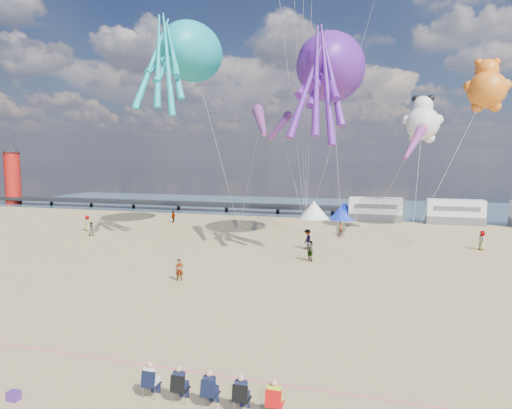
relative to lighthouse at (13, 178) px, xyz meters
name	(u,v)px	position (x,y,z in m)	size (l,w,h in m)	color
ground	(220,324)	(56.00, -44.00, -4.50)	(120.00, 120.00, 0.00)	tan
water	(341,207)	(56.00, 11.00, -4.48)	(120.00, 120.00, 0.00)	#365367
pier	(156,203)	(28.00, 0.00, -3.50)	(60.00, 3.00, 0.50)	black
lighthouse	(13,178)	(0.00, 0.00, 0.00)	(2.60, 2.60, 9.00)	#A5140F
motorhome_0	(376,209)	(62.00, -4.00, -3.00)	(6.60, 2.50, 3.00)	silver
motorhome_1	(455,212)	(71.50, -4.00, -3.00)	(6.60, 2.50, 3.00)	silver
tent_white	(314,210)	(54.00, -4.00, -3.30)	(4.00, 4.00, 2.40)	white
tent_blue	(344,211)	(58.00, -4.00, -3.30)	(4.00, 4.00, 2.40)	#1933CC
spectator_row	(211,387)	(58.40, -51.01, -3.85)	(6.10, 0.90, 1.30)	black
cooler_purple	(14,396)	(51.82, -52.62, -4.34)	(0.40, 0.30, 0.32)	#4B217F
rope_line	(174,369)	(56.00, -49.00, -4.48)	(0.03, 0.03, 34.00)	#F2338C
standing_person	(179,270)	(50.52, -37.32, -3.76)	(0.54, 0.36, 1.49)	tan
beachgoer_0	(87,223)	(31.44, -21.54, -3.63)	(0.64, 0.42, 1.75)	#7F6659
beachgoer_1	(92,229)	(34.10, -24.33, -3.75)	(0.73, 0.47, 1.49)	#7F6659
beachgoer_2	(307,239)	(56.81, -24.32, -3.61)	(0.87, 0.68, 1.79)	#7F6659
beachgoer_3	(173,216)	(37.68, -12.95, -3.71)	(1.02, 0.58, 1.57)	#7F6659
beachgoer_4	(310,251)	(57.83, -28.98, -3.67)	(0.97, 0.40, 1.65)	#7F6659
beachgoer_5	(341,228)	(58.93, -16.31, -3.74)	(1.41, 0.45, 1.52)	#7F6659
beachgoer_6	(482,240)	(71.79, -20.35, -3.63)	(0.64, 0.42, 1.74)	#7F6659
sandbag_a	(239,230)	(47.62, -16.37, -4.39)	(0.50, 0.35, 0.22)	gray
sandbag_b	(342,237)	(59.24, -17.73, -4.39)	(0.50, 0.35, 0.22)	gray
sandbag_c	(412,242)	(65.93, -18.58, -4.39)	(0.50, 0.35, 0.22)	gray
sandbag_d	(366,232)	(61.41, -13.70, -4.39)	(0.50, 0.35, 0.22)	gray
sandbag_e	(307,231)	(55.08, -15.17, -4.39)	(0.50, 0.35, 0.22)	gray
kite_octopus_teal	(191,52)	(43.33, -19.18, 14.73)	(4.78, 11.16, 12.76)	#149EA3
kite_octopus_purple	(331,67)	(58.25, -21.34, 11.94)	(4.83, 11.26, 12.87)	#581C91
kite_panda	(422,124)	(66.75, -14.22, 7.15)	(4.14, 3.89, 5.84)	silver
kite_teddy_orange	(487,90)	(72.90, -12.40, 10.52)	(4.61, 4.34, 6.51)	orange
windsock_left	(261,121)	(52.59, -24.93, 6.93)	(1.10, 7.87, 7.87)	red
windsock_mid	(414,143)	(65.82, -19.10, 5.07)	(1.00, 6.80, 6.80)	red
windsock_right	(279,126)	(53.11, -20.06, 6.75)	(0.90, 5.58, 5.58)	red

